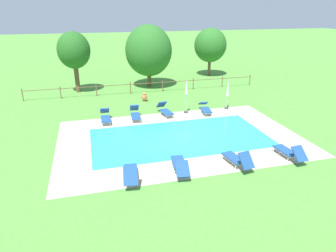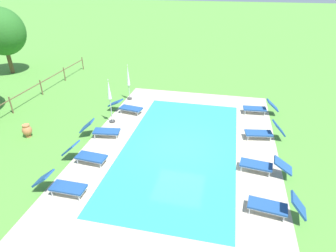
# 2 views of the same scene
# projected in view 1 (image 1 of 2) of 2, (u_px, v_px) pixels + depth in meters

# --- Properties ---
(ground_plane) EXTENTS (160.00, 160.00, 0.00)m
(ground_plane) POSITION_uv_depth(u_px,v_px,m) (180.00, 137.00, 17.58)
(ground_plane) COLOR #518E38
(pool_deck_paving) EXTENTS (14.01, 8.99, 0.01)m
(pool_deck_paving) POSITION_uv_depth(u_px,v_px,m) (180.00, 137.00, 17.58)
(pool_deck_paving) COLOR #B2A893
(pool_deck_paving) RESTS_ON ground
(swimming_pool_water) EXTENTS (10.27, 5.25, 0.01)m
(swimming_pool_water) POSITION_uv_depth(u_px,v_px,m) (180.00, 137.00, 17.58)
(swimming_pool_water) COLOR #2DB7C6
(swimming_pool_water) RESTS_ON ground
(pool_coping_rim) EXTENTS (10.75, 5.73, 0.01)m
(pool_coping_rim) POSITION_uv_depth(u_px,v_px,m) (180.00, 137.00, 17.58)
(pool_coping_rim) COLOR #C0B59F
(pool_coping_rim) RESTS_ON ground
(sun_lounger_north_near_steps) EXTENTS (0.75, 1.99, 0.90)m
(sun_lounger_north_near_steps) POSITION_uv_depth(u_px,v_px,m) (135.00, 114.00, 20.36)
(sun_lounger_north_near_steps) COLOR navy
(sun_lounger_north_near_steps) RESTS_ON ground
(sun_lounger_north_mid) EXTENTS (0.89, 1.96, 0.96)m
(sun_lounger_north_mid) POSITION_uv_depth(u_px,v_px,m) (237.00, 159.00, 14.30)
(sun_lounger_north_mid) COLOR navy
(sun_lounger_north_mid) RESTS_ON ground
(sun_lounger_north_far) EXTENTS (0.92, 2.14, 0.72)m
(sun_lounger_north_far) POSITION_uv_depth(u_px,v_px,m) (205.00, 108.00, 21.57)
(sun_lounger_north_far) COLOR navy
(sun_lounger_north_far) RESTS_ON ground
(sun_lounger_north_end) EXTENTS (0.86, 2.10, 0.78)m
(sun_lounger_north_end) POSITION_uv_depth(u_px,v_px,m) (180.00, 164.00, 13.85)
(sun_lounger_north_end) COLOR navy
(sun_lounger_north_end) RESTS_ON ground
(sun_lounger_south_near_corner) EXTENTS (0.63, 2.00, 0.85)m
(sun_lounger_south_near_corner) POSITION_uv_depth(u_px,v_px,m) (105.00, 117.00, 19.85)
(sun_lounger_south_near_corner) COLOR navy
(sun_lounger_south_near_corner) RESTS_ON ground
(sun_lounger_south_mid) EXTENTS (0.83, 1.93, 0.98)m
(sun_lounger_south_mid) POSITION_uv_depth(u_px,v_px,m) (130.00, 173.00, 13.08)
(sun_lounger_south_mid) COLOR navy
(sun_lounger_south_mid) RESTS_ON ground
(sun_lounger_south_far) EXTENTS (0.86, 2.02, 0.89)m
(sun_lounger_south_far) POSITION_uv_depth(u_px,v_px,m) (165.00, 110.00, 21.12)
(sun_lounger_south_far) COLOR navy
(sun_lounger_south_far) RESTS_ON ground
(sun_lounger_south_end) EXTENTS (0.75, 2.00, 0.89)m
(sun_lounger_south_end) POSITION_uv_depth(u_px,v_px,m) (289.00, 152.00, 15.03)
(sun_lounger_south_end) COLOR navy
(sun_lounger_south_end) RESTS_ON ground
(patio_umbrella_closed_row_west) EXTENTS (0.32, 0.32, 2.31)m
(patio_umbrella_closed_row_west) POSITION_uv_depth(u_px,v_px,m) (228.00, 91.00, 22.09)
(patio_umbrella_closed_row_west) COLOR #383838
(patio_umbrella_closed_row_west) RESTS_ON ground
(patio_umbrella_closed_row_mid_west) EXTENTS (0.32, 0.32, 2.48)m
(patio_umbrella_closed_row_mid_west) POSITION_uv_depth(u_px,v_px,m) (186.00, 91.00, 21.11)
(patio_umbrella_closed_row_mid_west) COLOR #383838
(patio_umbrella_closed_row_mid_west) RESTS_ON ground
(terracotta_urn_near_fence) EXTENTS (0.46, 0.46, 0.68)m
(terracotta_urn_near_fence) POSITION_uv_depth(u_px,v_px,m) (144.00, 97.00, 24.16)
(terracotta_urn_near_fence) COLOR #C67547
(terracotta_urn_near_fence) RESTS_ON ground
(perimeter_fence) EXTENTS (20.64, 0.08, 1.05)m
(perimeter_fence) POSITION_uv_depth(u_px,v_px,m) (147.00, 85.00, 26.56)
(perimeter_fence) COLOR brown
(perimeter_fence) RESTS_ON ground
(tree_far_west) EXTENTS (4.33, 4.33, 5.74)m
(tree_far_west) POSITION_uv_depth(u_px,v_px,m) (149.00, 51.00, 27.65)
(tree_far_west) COLOR brown
(tree_far_west) RESTS_ON ground
(tree_west_mid) EXTENTS (2.80, 2.80, 5.29)m
(tree_west_mid) POSITION_uv_depth(u_px,v_px,m) (74.00, 51.00, 25.65)
(tree_west_mid) COLOR brown
(tree_west_mid) RESTS_ON ground
(tree_centre) EXTENTS (3.48, 3.48, 5.12)m
(tree_centre) POSITION_uv_depth(u_px,v_px,m) (210.00, 45.00, 32.30)
(tree_centre) COLOR brown
(tree_centre) RESTS_ON ground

